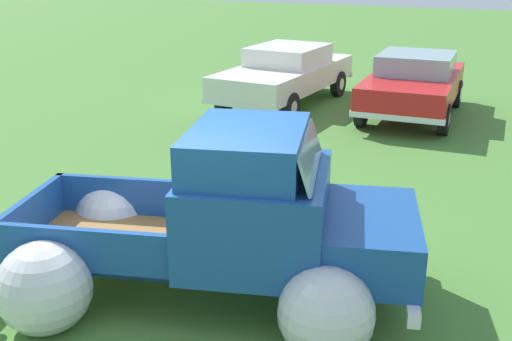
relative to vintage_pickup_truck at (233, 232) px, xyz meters
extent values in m
plane|color=#477A33|center=(-0.38, -0.10, -0.76)|extent=(80.00, 80.00, 0.00)
cylinder|color=black|center=(0.80, 1.11, -0.38)|extent=(0.79, 0.41, 0.76)
cylinder|color=silver|center=(0.80, 1.11, -0.38)|extent=(0.39, 0.31, 0.34)
cylinder|color=black|center=(1.25, -0.57, -0.38)|extent=(0.79, 0.41, 0.76)
cylinder|color=silver|center=(1.25, -0.57, -0.38)|extent=(0.39, 0.31, 0.34)
cylinder|color=black|center=(-1.90, 0.39, -0.38)|extent=(0.79, 0.41, 0.76)
cylinder|color=silver|center=(-1.90, 0.39, -0.38)|extent=(0.39, 0.31, 0.34)
cylinder|color=black|center=(-1.46, -1.29, -0.38)|extent=(0.79, 0.41, 0.76)
cylinder|color=silver|center=(-1.46, -1.29, -0.38)|extent=(0.39, 0.31, 0.34)
sphere|color=silver|center=(-1.92, 0.44, -0.32)|extent=(1.17, 1.17, 0.96)
sphere|color=silver|center=(-1.44, -1.34, -0.32)|extent=(1.17, 1.17, 0.96)
cube|color=olive|center=(-1.29, -0.34, -0.22)|extent=(2.38, 2.02, 0.04)
cube|color=#19478C|center=(-1.48, 0.36, 0.01)|extent=(2.00, 0.60, 0.50)
cube|color=#19478C|center=(-1.11, -1.05, 0.01)|extent=(2.00, 0.60, 0.50)
cube|color=#19478C|center=(-0.34, -0.09, 0.01)|extent=(0.47, 1.51, 0.50)
cube|color=#19478C|center=(-2.25, -0.60, 0.01)|extent=(0.47, 1.51, 0.50)
cube|color=#19478C|center=(0.25, 0.07, 0.24)|extent=(1.84, 2.02, 0.95)
cube|color=#19478C|center=(0.16, 0.04, 0.94)|extent=(1.51, 1.78, 0.45)
cube|color=#8CADB7|center=(0.78, 0.21, 0.92)|extent=(0.52, 1.45, 0.38)
cube|color=#19478C|center=(1.27, 0.34, 0.04)|extent=(1.62, 1.89, 0.55)
sphere|color=silver|center=(0.79, 1.14, -0.34)|extent=(1.13, 1.13, 0.92)
sphere|color=silver|center=(1.26, -0.60, -0.34)|extent=(1.13, 1.13, 0.92)
cube|color=silver|center=(-2.54, -0.68, -0.30)|extent=(0.62, 1.94, 0.14)
cube|color=silver|center=(1.79, 0.48, -0.30)|extent=(0.62, 1.94, 0.14)
sphere|color=red|center=(-2.70, 0.10, -0.12)|extent=(0.13, 0.13, 0.11)
cylinder|color=black|center=(-2.12, 7.19, -0.43)|extent=(0.25, 0.67, 0.66)
cylinder|color=silver|center=(-2.12, 7.19, -0.43)|extent=(0.23, 0.31, 0.30)
cylinder|color=black|center=(-3.84, 7.32, -0.43)|extent=(0.25, 0.67, 0.66)
cylinder|color=silver|center=(-3.84, 7.32, -0.43)|extent=(0.23, 0.31, 0.30)
cylinder|color=black|center=(-1.91, 10.16, -0.43)|extent=(0.25, 0.67, 0.66)
cylinder|color=silver|center=(-1.91, 10.16, -0.43)|extent=(0.23, 0.31, 0.30)
cylinder|color=black|center=(-3.62, 10.29, -0.43)|extent=(0.25, 0.67, 0.66)
cylinder|color=silver|center=(-3.62, 10.29, -0.43)|extent=(0.23, 0.31, 0.30)
cube|color=silver|center=(-2.87, 8.74, -0.05)|extent=(2.17, 4.77, 0.55)
cube|color=silver|center=(-2.86, 8.93, 0.45)|extent=(1.74, 2.06, 0.45)
cube|color=silver|center=(-2.71, 11.02, -0.31)|extent=(1.90, 0.24, 0.12)
cube|color=silver|center=(-3.04, 6.46, -0.31)|extent=(1.90, 0.24, 0.12)
cylinder|color=black|center=(1.19, 7.51, -0.43)|extent=(0.22, 0.67, 0.66)
cylinder|color=silver|center=(1.19, 7.51, -0.43)|extent=(0.22, 0.30, 0.30)
cylinder|color=black|center=(-0.55, 7.45, -0.43)|extent=(0.22, 0.67, 0.66)
cylinder|color=silver|center=(-0.55, 7.45, -0.43)|extent=(0.22, 0.30, 0.30)
cylinder|color=black|center=(1.11, 10.20, -0.43)|extent=(0.22, 0.67, 0.66)
cylinder|color=silver|center=(1.11, 10.20, -0.43)|extent=(0.22, 0.30, 0.30)
cylinder|color=black|center=(-0.64, 10.14, -0.43)|extent=(0.22, 0.67, 0.66)
cylinder|color=silver|center=(-0.64, 10.14, -0.43)|extent=(0.22, 0.30, 0.30)
cube|color=red|center=(0.28, 8.83, -0.05)|extent=(2.00, 4.27, 0.55)
cube|color=#8CADB7|center=(0.27, 8.99, 0.45)|extent=(1.68, 1.82, 0.45)
cube|color=silver|center=(0.21, 10.89, -0.31)|extent=(1.93, 0.16, 0.12)
cube|color=silver|center=(0.34, 6.76, -0.31)|extent=(1.93, 0.16, 0.12)
camera|label=1|loc=(2.68, -5.37, 2.82)|focal=43.03mm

